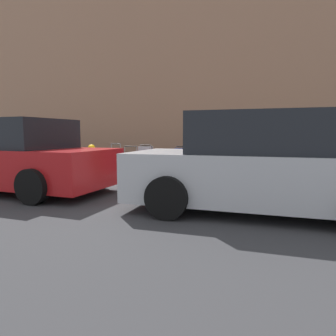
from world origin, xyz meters
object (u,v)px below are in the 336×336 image
Objects in this scene: suitcase_olive_0 at (222,166)px; parked_car_red_1 at (14,158)px; suitcase_red_1 at (203,162)px; suitcase_silver_4 at (146,161)px; parked_car_silver_0 at (264,166)px; suitcase_maroon_3 at (165,164)px; suitcase_navy_2 at (184,162)px; suitcase_teal_6 at (116,162)px; parking_meter at (275,145)px; suitcase_black_5 at (131,164)px; bollard_post at (71,158)px; fire_hydrant at (92,157)px.

parked_car_red_1 is at bearing 30.71° from suitcase_olive_0.
suitcase_silver_4 is at bearing 1.22° from suitcase_red_1.
suitcase_silver_4 is 0.19× the size of parked_car_silver_0.
parked_car_silver_0 reaches higher than suitcase_maroon_3.
suitcase_red_1 is at bearing -145.50° from parked_car_red_1.
suitcase_navy_2 is 1.07m from suitcase_silver_4.
suitcase_teal_6 is at bearing -4.03° from suitcase_silver_4.
parked_car_silver_0 is 5.20m from parked_car_red_1.
suitcase_olive_0 is 0.84× the size of suitcase_navy_2.
suitcase_navy_2 is at bearing 6.95° from parking_meter.
suitcase_black_5 is at bearing -122.01° from parked_car_red_1.
suitcase_teal_6 is 4.83m from parked_car_silver_0.
parking_meter reaches higher than bollard_post.
parked_car_silver_0 is at bearing 148.70° from suitcase_teal_6.
suitcase_olive_0 is 0.80× the size of suitcase_teal_6.
parking_meter is (-5.03, -0.25, 0.41)m from fire_hydrant.
fire_hydrant is 1.00× the size of bollard_post.
suitcase_red_1 reaches higher than suitcase_olive_0.
suitcase_black_5 is (2.55, -0.05, -0.05)m from suitcase_olive_0.
suitcase_silver_4 is (1.56, 0.03, -0.00)m from suitcase_red_1.
parked_car_red_1 reaches higher than bollard_post.
suitcase_black_5 is at bearing 177.94° from suitcase_teal_6.
suitcase_black_5 is at bearing -0.48° from suitcase_red_1.
suitcase_silver_4 is at bearing -37.58° from parked_car_silver_0.
parked_car_red_1 is (2.03, 2.44, 0.21)m from suitcase_silver_4.
suitcase_navy_2 reaches higher than suitcase_olive_0.
parking_meter is (-4.22, -0.25, 0.51)m from suitcase_teal_6.
suitcase_maroon_3 is 0.84× the size of bollard_post.
suitcase_silver_4 is at bearing 177.75° from fire_hydrant.
suitcase_maroon_3 is 0.84× the size of fire_hydrant.
bollard_post is at bearing 1.66° from suitcase_red_1.
parked_car_red_1 is (3.10, 2.49, 0.22)m from suitcase_navy_2.
suitcase_maroon_3 is (0.56, -0.06, -0.06)m from suitcase_navy_2.
suitcase_olive_0 is at bearing 177.06° from suitcase_navy_2.
fire_hydrant is at bearing -166.31° from bollard_post.
suitcase_silver_4 is at bearing -0.02° from suitcase_olive_0.
suitcase_black_5 is 1.91m from bollard_post.
suitcase_navy_2 is 0.56m from suitcase_maroon_3.
parking_meter reaches higher than suitcase_silver_4.
suitcase_maroon_3 is at bearing -176.62° from suitcase_black_5.
bollard_post reaches higher than suitcase_olive_0.
suitcase_navy_2 is at bearing -179.98° from suitcase_black_5.
parked_car_red_1 reaches higher than suitcase_maroon_3.
suitcase_maroon_3 is 3.70m from parked_car_silver_0.
suitcase_red_1 is 3.94m from bollard_post.
suitcase_black_5 is at bearing 4.11° from parking_meter.
parked_car_red_1 reaches higher than suitcase_red_1.
suitcase_black_5 is 4.43m from parked_car_silver_0.
suitcase_teal_6 is 0.19× the size of parked_car_silver_0.
suitcase_navy_2 is 1.00× the size of bollard_post.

